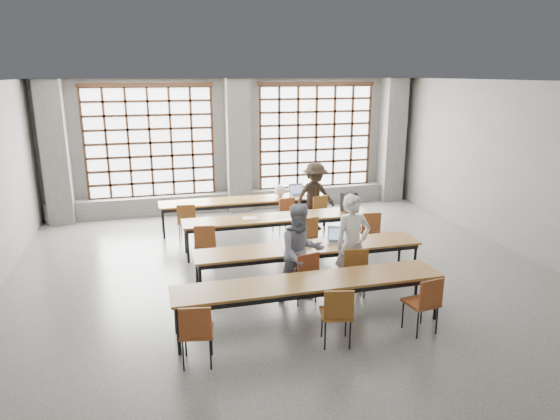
% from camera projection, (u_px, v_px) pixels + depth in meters
% --- Properties ---
extents(floor, '(11.00, 11.00, 0.00)m').
position_uv_depth(floor, '(293.00, 285.00, 8.84)').
color(floor, '#4D4D4A').
rests_on(floor, ground).
extents(ceiling, '(11.00, 11.00, 0.00)m').
position_uv_depth(ceiling, '(295.00, 82.00, 7.91)').
color(ceiling, silver).
rests_on(ceiling, floor).
extents(wall_back, '(10.00, 0.00, 10.00)m').
position_uv_depth(wall_back, '(236.00, 145.00, 13.49)').
color(wall_back, '#61615E').
rests_on(wall_back, floor).
extents(wall_front, '(10.00, 0.00, 10.00)m').
position_uv_depth(wall_front, '(534.00, 374.00, 3.25)').
color(wall_front, '#61615E').
rests_on(wall_front, floor).
extents(wall_right, '(0.00, 11.00, 11.00)m').
position_uv_depth(wall_right, '(542.00, 174.00, 9.62)').
color(wall_right, '#61615E').
rests_on(wall_right, floor).
extents(column_left, '(0.60, 0.55, 3.50)m').
position_uv_depth(column_left, '(55.00, 153.00, 12.11)').
color(column_left, '#535351').
rests_on(column_left, floor).
extents(column_mid, '(0.60, 0.55, 3.50)m').
position_uv_depth(column_mid, '(238.00, 146.00, 13.23)').
color(column_mid, '#535351').
rests_on(column_mid, floor).
extents(column_right, '(0.60, 0.55, 3.50)m').
position_uv_depth(column_right, '(392.00, 141.00, 14.36)').
color(column_right, '#535351').
rests_on(column_right, floor).
extents(window_left, '(3.32, 0.12, 3.00)m').
position_uv_depth(window_left, '(150.00, 143.00, 12.82)').
color(window_left, white).
rests_on(window_left, wall_back).
extents(window_right, '(3.32, 0.12, 3.00)m').
position_uv_depth(window_right, '(316.00, 137.00, 13.94)').
color(window_right, white).
rests_on(window_right, wall_back).
extents(sill_ledge, '(9.80, 0.35, 0.50)m').
position_uv_depth(sill_ledge, '(239.00, 200.00, 13.71)').
color(sill_ledge, '#535351').
rests_on(sill_ledge, floor).
extents(desk_row_a, '(4.00, 0.70, 0.73)m').
position_uv_depth(desk_row_a, '(244.00, 202.00, 11.90)').
color(desk_row_a, brown).
rests_on(desk_row_a, floor).
extents(desk_row_b, '(4.00, 0.70, 0.73)m').
position_uv_depth(desk_row_b, '(278.00, 219.00, 10.48)').
color(desk_row_b, brown).
rests_on(desk_row_b, floor).
extents(desk_row_c, '(4.00, 0.70, 0.73)m').
position_uv_depth(desk_row_c, '(309.00, 250.00, 8.69)').
color(desk_row_c, brown).
rests_on(desk_row_c, floor).
extents(desk_row_d, '(4.00, 0.70, 0.73)m').
position_uv_depth(desk_row_d, '(310.00, 285.00, 7.25)').
color(desk_row_d, brown).
rests_on(desk_row_d, floor).
extents(chair_back_left, '(0.49, 0.49, 0.88)m').
position_uv_depth(chair_back_left, '(187.00, 218.00, 11.00)').
color(chair_back_left, brown).
rests_on(chair_back_left, floor).
extents(chair_back_mid, '(0.51, 0.51, 0.88)m').
position_uv_depth(chair_back_mid, '(284.00, 211.00, 11.56)').
color(chair_back_mid, brown).
rests_on(chair_back_mid, floor).
extents(chair_back_right, '(0.52, 0.52, 0.88)m').
position_uv_depth(chair_back_right, '(317.00, 209.00, 11.76)').
color(chair_back_right, brown).
rests_on(chair_back_right, floor).
extents(chair_mid_left, '(0.48, 0.48, 0.88)m').
position_uv_depth(chair_mid_left, '(205.00, 241.00, 9.52)').
color(chair_mid_left, brown).
rests_on(chair_mid_left, floor).
extents(chair_mid_centre, '(0.50, 0.50, 0.88)m').
position_uv_depth(chair_mid_centre, '(306.00, 233.00, 10.03)').
color(chair_mid_centre, brown).
rests_on(chair_mid_centre, floor).
extents(chair_mid_right, '(0.46, 0.47, 0.88)m').
position_uv_depth(chair_mid_right, '(369.00, 227.00, 10.37)').
color(chair_mid_right, brown).
rests_on(chair_mid_right, floor).
extents(chair_front_left, '(0.51, 0.51, 0.88)m').
position_uv_depth(chair_front_left, '(304.00, 272.00, 8.07)').
color(chair_front_left, maroon).
rests_on(chair_front_left, floor).
extents(chair_front_right, '(0.48, 0.49, 0.88)m').
position_uv_depth(chair_front_right, '(354.00, 266.00, 8.28)').
color(chair_front_right, brown).
rests_on(chair_front_right, floor).
extents(chair_near_left, '(0.48, 0.49, 0.88)m').
position_uv_depth(chair_near_left, '(196.00, 329.00, 6.27)').
color(chair_near_left, maroon).
rests_on(chair_near_left, floor).
extents(chair_near_mid, '(0.50, 0.50, 0.88)m').
position_uv_depth(chair_near_mid, '(337.00, 311.00, 6.75)').
color(chair_near_mid, brown).
rests_on(chair_near_mid, floor).
extents(chair_near_right, '(0.48, 0.48, 0.88)m').
position_uv_depth(chair_near_right, '(425.00, 299.00, 7.08)').
color(chair_near_right, brown).
rests_on(chair_near_right, floor).
extents(student_male, '(0.66, 0.46, 1.73)m').
position_uv_depth(student_male, '(352.00, 245.00, 8.32)').
color(student_male, silver).
rests_on(student_male, floor).
extents(student_female, '(0.84, 0.68, 1.64)m').
position_uv_depth(student_female, '(301.00, 253.00, 8.10)').
color(student_female, '#18234A').
rests_on(student_female, floor).
extents(student_back, '(1.16, 0.83, 1.62)m').
position_uv_depth(student_back, '(315.00, 197.00, 11.80)').
color(student_back, black).
rests_on(student_back, floor).
extents(laptop_front, '(0.45, 0.42, 0.26)m').
position_uv_depth(laptop_front, '(337.00, 238.00, 8.89)').
color(laptop_front, '#B3B3B8').
rests_on(laptop_front, desk_row_c).
extents(laptop_back, '(0.37, 0.32, 0.26)m').
position_uv_depth(laptop_back, '(297.00, 192.00, 12.31)').
color(laptop_back, '#A9A9AE').
rests_on(laptop_back, desk_row_a).
extents(mouse, '(0.10, 0.07, 0.04)m').
position_uv_depth(mouse, '(360.00, 241.00, 8.88)').
color(mouse, silver).
rests_on(mouse, desk_row_c).
extents(green_box, '(0.27, 0.16, 0.09)m').
position_uv_depth(green_box, '(305.00, 243.00, 8.72)').
color(green_box, green).
rests_on(green_box, desk_row_c).
extents(phone, '(0.14, 0.08, 0.01)m').
position_uv_depth(phone, '(320.00, 247.00, 8.62)').
color(phone, black).
rests_on(phone, desk_row_c).
extents(paper_sheet_a, '(0.30, 0.21, 0.00)m').
position_uv_depth(paper_sheet_a, '(250.00, 218.00, 10.36)').
color(paper_sheet_a, white).
rests_on(paper_sheet_a, desk_row_b).
extents(paper_sheet_c, '(0.36, 0.32, 0.00)m').
position_uv_depth(paper_sheet_c, '(283.00, 216.00, 10.48)').
color(paper_sheet_c, white).
rests_on(paper_sheet_c, desk_row_b).
extents(backpack, '(0.36, 0.27, 0.40)m').
position_uv_depth(backpack, '(349.00, 202.00, 10.85)').
color(backpack, black).
rests_on(backpack, desk_row_b).
extents(plastic_bag, '(0.32, 0.29, 0.29)m').
position_uv_depth(plastic_bag, '(280.00, 191.00, 12.12)').
color(plastic_bag, silver).
rests_on(plastic_bag, desk_row_a).
extents(red_pouch, '(0.21, 0.11, 0.06)m').
position_uv_depth(red_pouch, '(197.00, 328.00, 6.36)').
color(red_pouch, '#B41631').
rests_on(red_pouch, chair_near_left).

